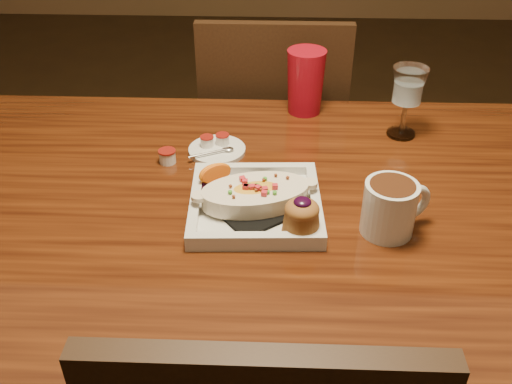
{
  "coord_description": "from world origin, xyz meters",
  "views": [
    {
      "loc": [
        0.01,
        -0.88,
        1.38
      ],
      "look_at": [
        -0.03,
        0.0,
        0.77
      ],
      "focal_mm": 40.0,
      "sensor_mm": 36.0,
      "label": 1
    }
  ],
  "objects_px": {
    "chair_far": "(273,147)",
    "coffee_mug": "(391,206)",
    "red_tumbler": "(306,82)",
    "table": "(269,241)",
    "plate": "(260,201)",
    "goblet": "(408,89)",
    "saucer": "(216,148)"
  },
  "relations": [
    {
      "from": "goblet",
      "to": "chair_far",
      "type": "bearing_deg",
      "value": 129.95
    },
    {
      "from": "chair_far",
      "to": "saucer",
      "type": "bearing_deg",
      "value": 74.78
    },
    {
      "from": "saucer",
      "to": "table",
      "type": "bearing_deg",
      "value": -56.96
    },
    {
      "from": "goblet",
      "to": "saucer",
      "type": "bearing_deg",
      "value": -167.57
    },
    {
      "from": "chair_far",
      "to": "red_tumbler",
      "type": "bearing_deg",
      "value": 107.82
    },
    {
      "from": "chair_far",
      "to": "coffee_mug",
      "type": "relative_size",
      "value": 7.35
    },
    {
      "from": "saucer",
      "to": "plate",
      "type": "bearing_deg",
      "value": -64.97
    },
    {
      "from": "goblet",
      "to": "red_tumbler",
      "type": "bearing_deg",
      "value": 152.77
    },
    {
      "from": "plate",
      "to": "coffee_mug",
      "type": "xyz_separation_m",
      "value": [
        0.23,
        -0.04,
        0.03
      ]
    },
    {
      "from": "table",
      "to": "coffee_mug",
      "type": "height_order",
      "value": "coffee_mug"
    },
    {
      "from": "coffee_mug",
      "to": "saucer",
      "type": "height_order",
      "value": "coffee_mug"
    },
    {
      "from": "chair_far",
      "to": "red_tumbler",
      "type": "xyz_separation_m",
      "value": [
        0.08,
        -0.24,
        0.32
      ]
    },
    {
      "from": "table",
      "to": "goblet",
      "type": "relative_size",
      "value": 9.25
    },
    {
      "from": "table",
      "to": "goblet",
      "type": "bearing_deg",
      "value": 43.23
    },
    {
      "from": "goblet",
      "to": "saucer",
      "type": "distance_m",
      "value": 0.44
    },
    {
      "from": "table",
      "to": "plate",
      "type": "relative_size",
      "value": 5.99
    },
    {
      "from": "plate",
      "to": "saucer",
      "type": "height_order",
      "value": "plate"
    },
    {
      "from": "plate",
      "to": "table",
      "type": "bearing_deg",
      "value": 59.91
    },
    {
      "from": "chair_far",
      "to": "plate",
      "type": "height_order",
      "value": "chair_far"
    },
    {
      "from": "table",
      "to": "chair_far",
      "type": "relative_size",
      "value": 1.61
    },
    {
      "from": "goblet",
      "to": "red_tumbler",
      "type": "distance_m",
      "value": 0.25
    },
    {
      "from": "saucer",
      "to": "coffee_mug",
      "type": "bearing_deg",
      "value": -38.33
    },
    {
      "from": "chair_far",
      "to": "red_tumbler",
      "type": "relative_size",
      "value": 6.0
    },
    {
      "from": "chair_far",
      "to": "coffee_mug",
      "type": "distance_m",
      "value": 0.79
    },
    {
      "from": "saucer",
      "to": "chair_far",
      "type": "bearing_deg",
      "value": 74.78
    },
    {
      "from": "plate",
      "to": "goblet",
      "type": "bearing_deg",
      "value": 42.31
    },
    {
      "from": "coffee_mug",
      "to": "goblet",
      "type": "height_order",
      "value": "goblet"
    },
    {
      "from": "chair_far",
      "to": "saucer",
      "type": "height_order",
      "value": "chair_far"
    },
    {
      "from": "table",
      "to": "red_tumbler",
      "type": "height_order",
      "value": "red_tumbler"
    },
    {
      "from": "chair_far",
      "to": "goblet",
      "type": "distance_m",
      "value": 0.58
    },
    {
      "from": "table",
      "to": "red_tumbler",
      "type": "relative_size",
      "value": 9.68
    },
    {
      "from": "coffee_mug",
      "to": "goblet",
      "type": "distance_m",
      "value": 0.37
    }
  ]
}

